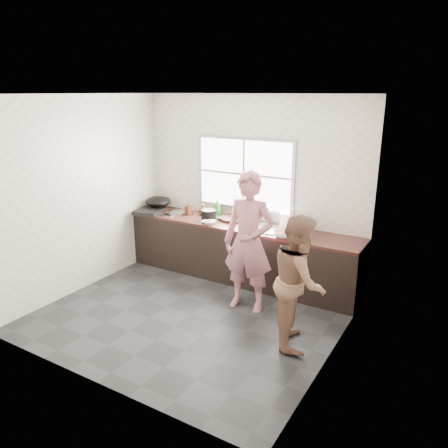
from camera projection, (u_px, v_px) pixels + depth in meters
The scene contains 30 objects.
floor at pixel (191, 314), 5.58m from camera, with size 3.60×3.20×0.01m, color #252527.
ceiling at pixel (186, 93), 4.79m from camera, with size 3.60×3.20×0.01m, color silver.
wall_back at pixel (251, 188), 6.50m from camera, with size 3.60×0.01×2.70m, color beige.
wall_left at pixel (83, 195), 6.06m from camera, with size 0.01×3.20×2.70m, color beige.
wall_right at pixel (339, 237), 4.30m from camera, with size 0.01×3.20×2.70m, color beige.
wall_front at pixel (85, 254), 3.86m from camera, with size 3.60×0.01×2.70m, color silver.
cabinet at pixel (240, 253), 6.52m from camera, with size 3.60×0.62×0.82m, color black.
countertop at pixel (240, 226), 6.39m from camera, with size 3.60×0.64×0.04m, color #361B16.
sink at pixel (262, 228), 6.21m from camera, with size 0.55×0.45×0.02m, color silver.
faucet at pixel (268, 215), 6.34m from camera, with size 0.02×0.02×0.30m, color silver.
window_frame at pixel (245, 174), 6.48m from camera, with size 1.60×0.05×1.10m, color #9EA0A5.
window_glazing at pixel (244, 174), 6.46m from camera, with size 1.50×0.01×1.00m, color white.
woman at pixel (249, 247), 5.51m from camera, with size 0.62×0.40×1.69m, color #B86E7C.
person_side at pixel (299, 281), 4.76m from camera, with size 0.73×0.57×1.50m, color brown.
cutting_board at pixel (234, 218), 6.61m from camera, with size 0.43×0.43×0.04m, color black.
cleaver at pixel (216, 217), 6.61m from camera, with size 0.21×0.10×0.01m, color silver.
bowl_mince at pixel (209, 222), 6.41m from camera, with size 0.20×0.20×0.05m, color white.
bowl_crabs at pixel (283, 235), 5.83m from camera, with size 0.21×0.21×0.07m, color white.
bowl_held at pixel (249, 228), 6.09m from camera, with size 0.22×0.22×0.07m, color white.
black_pot at pixel (209, 215), 6.57m from camera, with size 0.22×0.22×0.16m, color black.
plate_food at pixel (207, 213), 6.93m from camera, with size 0.21×0.21×0.02m, color silver.
bottle_green at pixel (217, 207), 6.79m from camera, with size 0.11×0.11×0.29m, color #2C7A28.
bottle_brown_tall at pixel (189, 209), 6.86m from camera, with size 0.08×0.08×0.18m, color #3D1D0F.
bottle_brown_short at pixel (203, 210), 6.84m from camera, with size 0.13×0.13×0.16m, color #412810.
glass_jar at pixel (206, 212), 6.84m from camera, with size 0.07×0.07×0.10m, color #B9BEC0.
burner at pixel (149, 211), 6.96m from camera, with size 0.39×0.39×0.06m, color black.
wok at pixel (158, 201), 7.14m from camera, with size 0.42×0.42×0.16m, color black.
dish_rack at pixel (296, 223), 5.98m from camera, with size 0.37×0.26×0.28m, color silver.
pot_lid_left at pixel (168, 215), 6.86m from camera, with size 0.22×0.22×0.01m, color silver.
pot_lid_right at pixel (179, 212), 7.01m from camera, with size 0.28×0.28×0.01m, color silver.
Camera 1 is at (2.91, -4.08, 2.73)m, focal length 35.00 mm.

